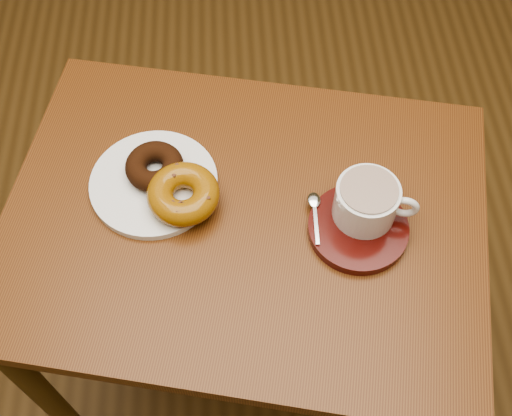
{
  "coord_description": "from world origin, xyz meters",
  "views": [
    {
      "loc": [
        0.26,
        -0.86,
        1.64
      ],
      "look_at": [
        0.29,
        -0.31,
        0.76
      ],
      "focal_mm": 45.0,
      "sensor_mm": 36.0,
      "label": 1
    }
  ],
  "objects_px": {
    "cafe_table": "(245,249)",
    "saucer": "(358,228)",
    "donut_plate": "(154,183)",
    "coffee_cup": "(367,201)"
  },
  "relations": [
    {
      "from": "cafe_table",
      "to": "donut_plate",
      "type": "distance_m",
      "value": 0.21
    },
    {
      "from": "donut_plate",
      "to": "saucer",
      "type": "bearing_deg",
      "value": -17.87
    },
    {
      "from": "saucer",
      "to": "donut_plate",
      "type": "bearing_deg",
      "value": 162.13
    },
    {
      "from": "saucer",
      "to": "coffee_cup",
      "type": "bearing_deg",
      "value": 62.43
    },
    {
      "from": "donut_plate",
      "to": "saucer",
      "type": "xyz_separation_m",
      "value": [
        0.33,
        -0.11,
        0.0
      ]
    },
    {
      "from": "cafe_table",
      "to": "coffee_cup",
      "type": "height_order",
      "value": "coffee_cup"
    },
    {
      "from": "cafe_table",
      "to": "saucer",
      "type": "bearing_deg",
      "value": -0.33
    },
    {
      "from": "donut_plate",
      "to": "saucer",
      "type": "height_order",
      "value": "saucer"
    },
    {
      "from": "coffee_cup",
      "to": "donut_plate",
      "type": "bearing_deg",
      "value": -179.12
    },
    {
      "from": "cafe_table",
      "to": "saucer",
      "type": "relative_size",
      "value": 5.55
    }
  ]
}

